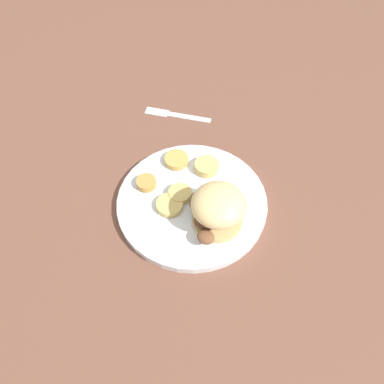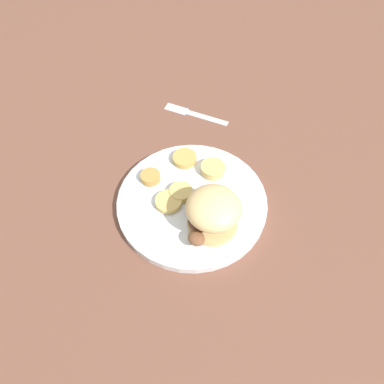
# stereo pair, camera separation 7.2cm
# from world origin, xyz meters

# --- Properties ---
(ground_plane) EXTENTS (4.00, 4.00, 0.00)m
(ground_plane) POSITION_xyz_m (0.00, 0.00, 0.00)
(ground_plane) COLOR brown
(dinner_plate) EXTENTS (0.30, 0.30, 0.02)m
(dinner_plate) POSITION_xyz_m (0.00, 0.00, 0.01)
(dinner_plate) COLOR white
(dinner_plate) RESTS_ON ground_plane
(sandwich) EXTENTS (0.12, 0.12, 0.08)m
(sandwich) POSITION_xyz_m (-0.06, 0.03, 0.06)
(sandwich) COLOR tan
(sandwich) RESTS_ON dinner_plate
(potato_round_0) EXTENTS (0.05, 0.05, 0.01)m
(potato_round_0) POSITION_xyz_m (0.07, -0.08, 0.02)
(potato_round_0) COLOR tan
(potato_round_0) RESTS_ON dinner_plate
(potato_round_1) EXTENTS (0.05, 0.05, 0.01)m
(potato_round_1) POSITION_xyz_m (0.03, 0.03, 0.02)
(potato_round_1) COLOR #DBB766
(potato_round_1) RESTS_ON dinner_plate
(potato_round_2) EXTENTS (0.04, 0.04, 0.01)m
(potato_round_2) POSITION_xyz_m (0.10, -0.00, 0.03)
(potato_round_2) COLOR #BC8942
(potato_round_2) RESTS_ON dinner_plate
(potato_round_3) EXTENTS (0.05, 0.05, 0.01)m
(potato_round_3) POSITION_xyz_m (0.03, -0.00, 0.03)
(potato_round_3) COLOR #DBB766
(potato_round_3) RESTS_ON dinner_plate
(potato_round_4) EXTENTS (0.05, 0.05, 0.02)m
(potato_round_4) POSITION_xyz_m (0.00, -0.08, 0.03)
(potato_round_4) COLOR #DBB766
(potato_round_4) RESTS_ON dinner_plate
(fork) EXTENTS (0.16, 0.04, 0.00)m
(fork) POSITION_xyz_m (0.13, -0.23, 0.00)
(fork) COLOR silver
(fork) RESTS_ON ground_plane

